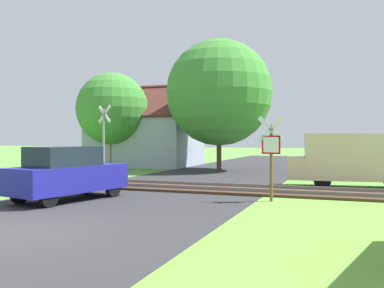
# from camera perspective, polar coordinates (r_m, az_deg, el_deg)

# --- Properties ---
(ground_plane) EXTENTS (160.00, 160.00, 0.00)m
(ground_plane) POSITION_cam_1_polar(r_m,az_deg,el_deg) (10.17, -22.69, -10.94)
(ground_plane) COLOR #5B933D
(road_asphalt) EXTENTS (7.96, 80.00, 0.01)m
(road_asphalt) POSITION_cam_1_polar(r_m,az_deg,el_deg) (11.69, -15.91, -9.35)
(road_asphalt) COLOR #2D2D30
(road_asphalt) RESTS_ON ground
(rail_track) EXTENTS (60.00, 2.60, 0.22)m
(rail_track) POSITION_cam_1_polar(r_m,az_deg,el_deg) (17.57, -2.67, -5.73)
(rail_track) COLOR #422D1E
(rail_track) RESTS_ON ground
(stop_sign_near) EXTENTS (0.88, 0.15, 2.78)m
(stop_sign_near) POSITION_cam_1_polar(r_m,az_deg,el_deg) (14.03, 10.52, -0.97)
(stop_sign_near) COLOR brown
(stop_sign_near) RESTS_ON ground
(crossing_sign_far) EXTENTS (0.85, 0.28, 3.67)m
(crossing_sign_far) POSITION_cam_1_polar(r_m,az_deg,el_deg) (21.49, -11.68, 0.93)
(crossing_sign_far) COLOR #9E9EA5
(crossing_sign_far) RESTS_ON ground
(house) EXTENTS (7.71, 6.83, 5.96)m
(house) POSITION_cam_1_polar(r_m,az_deg,el_deg) (32.21, -6.08, 0.67)
(house) COLOR #99A3B7
(house) RESTS_ON ground
(tree_left) EXTENTS (4.99, 4.99, 6.59)m
(tree_left) POSITION_cam_1_polar(r_m,az_deg,el_deg) (30.27, -10.59, 4.64)
(tree_left) COLOR #513823
(tree_left) RESTS_ON ground
(tree_center) EXTENTS (6.70, 6.70, 8.27)m
(tree_center) POSITION_cam_1_polar(r_m,az_deg,el_deg) (27.20, 3.63, 6.85)
(tree_center) COLOR #513823
(tree_center) RESTS_ON ground
(mail_truck) EXTENTS (5.08, 2.39, 2.24)m
(mail_truck) POSITION_cam_1_polar(r_m,az_deg,el_deg) (18.86, 20.67, -1.73)
(mail_truck) COLOR beige
(mail_truck) RESTS_ON ground
(parked_car) EXTENTS (2.48, 4.26, 1.78)m
(parked_car) POSITION_cam_1_polar(r_m,az_deg,el_deg) (14.71, -16.27, -3.77)
(parked_car) COLOR navy
(parked_car) RESTS_ON ground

